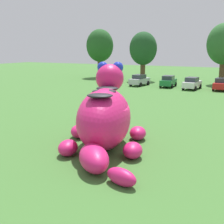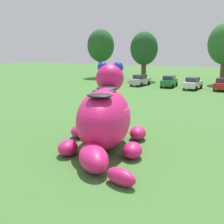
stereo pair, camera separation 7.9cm
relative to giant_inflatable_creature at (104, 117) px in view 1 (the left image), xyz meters
The scene contains 10 objects.
ground_plane 1.84m from the giant_inflatable_creature, 30.34° to the left, with size 160.00×160.00×0.00m, color #427533.
giant_inflatable_creature is the anchor object (origin of this frame).
car_silver 30.26m from the giant_inflatable_creature, 108.35° to the left, with size 2.26×4.26×1.72m.
car_green 29.54m from the giant_inflatable_creature, 99.75° to the left, with size 2.13×4.20×1.72m.
car_white 28.20m from the giant_inflatable_creature, 92.54° to the left, with size 2.14×4.20×1.72m.
car_red 29.11m from the giant_inflatable_creature, 84.74° to the left, with size 2.06×4.16×1.72m.
tree_far_left 43.75m from the giant_inflatable_creature, 119.91° to the left, with size 5.28×5.28×9.37m.
tree_left 37.81m from the giant_inflatable_creature, 108.26° to the left, with size 4.83×4.83×8.58m.
tree_mid_left 36.91m from the giant_inflatable_creature, 87.49° to the left, with size 5.45×5.45×9.67m.
spectator_near_inflatable 10.99m from the giant_inflatable_creature, 123.85° to the left, with size 0.38×0.26×1.71m.
Camera 1 is at (8.04, -15.45, 5.84)m, focal length 48.65 mm.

